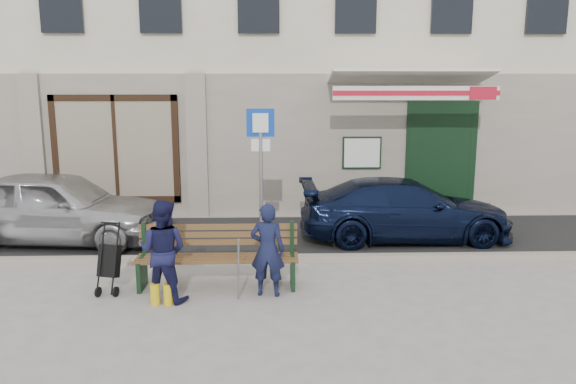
{
  "coord_description": "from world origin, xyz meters",
  "views": [
    {
      "loc": [
        0.26,
        -7.66,
        3.02
      ],
      "look_at": [
        0.53,
        1.6,
        1.2
      ],
      "focal_mm": 35.0,
      "sensor_mm": 36.0,
      "label": 1
    }
  ],
  "objects_px": {
    "bench": "(214,257)",
    "woman": "(163,251)",
    "stroller": "(109,262)",
    "car_silver": "(56,207)",
    "car_navy": "(405,209)",
    "parking_sign": "(261,159)",
    "man": "(268,250)"
  },
  "relations": [
    {
      "from": "bench",
      "to": "woman",
      "type": "height_order",
      "value": "woman"
    },
    {
      "from": "stroller",
      "to": "car_silver",
      "type": "bearing_deg",
      "value": 139.75
    },
    {
      "from": "car_navy",
      "to": "parking_sign",
      "type": "bearing_deg",
      "value": 107.73
    },
    {
      "from": "car_silver",
      "to": "bench",
      "type": "relative_size",
      "value": 1.71
    },
    {
      "from": "car_navy",
      "to": "man",
      "type": "height_order",
      "value": "man"
    },
    {
      "from": "car_navy",
      "to": "bench",
      "type": "distance_m",
      "value": 4.27
    },
    {
      "from": "car_navy",
      "to": "woman",
      "type": "relative_size",
      "value": 2.82
    },
    {
      "from": "car_navy",
      "to": "woman",
      "type": "bearing_deg",
      "value": 125.48
    },
    {
      "from": "car_silver",
      "to": "car_navy",
      "type": "height_order",
      "value": "car_silver"
    },
    {
      "from": "parking_sign",
      "to": "stroller",
      "type": "relative_size",
      "value": 2.54
    },
    {
      "from": "parking_sign",
      "to": "bench",
      "type": "height_order",
      "value": "parking_sign"
    },
    {
      "from": "bench",
      "to": "woman",
      "type": "bearing_deg",
      "value": -142.88
    },
    {
      "from": "car_navy",
      "to": "bench",
      "type": "height_order",
      "value": "car_navy"
    },
    {
      "from": "bench",
      "to": "parking_sign",
      "type": "bearing_deg",
      "value": 66.9
    },
    {
      "from": "car_navy",
      "to": "parking_sign",
      "type": "xyz_separation_m",
      "value": [
        -2.77,
        -0.93,
        1.13
      ]
    },
    {
      "from": "car_navy",
      "to": "man",
      "type": "xyz_separation_m",
      "value": [
        -2.65,
        -2.86,
        0.09
      ]
    },
    {
      "from": "car_silver",
      "to": "woman",
      "type": "distance_m",
      "value": 3.92
    },
    {
      "from": "man",
      "to": "stroller",
      "type": "relative_size",
      "value": 1.33
    },
    {
      "from": "woman",
      "to": "stroller",
      "type": "height_order",
      "value": "woman"
    },
    {
      "from": "parking_sign",
      "to": "woman",
      "type": "xyz_separation_m",
      "value": [
        -1.33,
        -2.08,
        -1.0
      ]
    },
    {
      "from": "man",
      "to": "woman",
      "type": "xyz_separation_m",
      "value": [
        -1.45,
        -0.14,
        0.04
      ]
    },
    {
      "from": "bench",
      "to": "stroller",
      "type": "distance_m",
      "value": 1.51
    },
    {
      "from": "bench",
      "to": "woman",
      "type": "distance_m",
      "value": 0.86
    },
    {
      "from": "car_silver",
      "to": "stroller",
      "type": "height_order",
      "value": "car_silver"
    },
    {
      "from": "car_silver",
      "to": "woman",
      "type": "relative_size",
      "value": 2.84
    },
    {
      "from": "woman",
      "to": "car_navy",
      "type": "bearing_deg",
      "value": -128.68
    },
    {
      "from": "car_silver",
      "to": "bench",
      "type": "height_order",
      "value": "car_silver"
    },
    {
      "from": "man",
      "to": "bench",
      "type": "bearing_deg",
      "value": -16.01
    },
    {
      "from": "man",
      "to": "woman",
      "type": "height_order",
      "value": "woman"
    },
    {
      "from": "parking_sign",
      "to": "man",
      "type": "distance_m",
      "value": 2.2
    },
    {
      "from": "woman",
      "to": "stroller",
      "type": "xyz_separation_m",
      "value": [
        -0.85,
        0.34,
        -0.27
      ]
    },
    {
      "from": "car_silver",
      "to": "woman",
      "type": "xyz_separation_m",
      "value": [
        2.57,
        -2.96,
        0.02
      ]
    }
  ]
}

